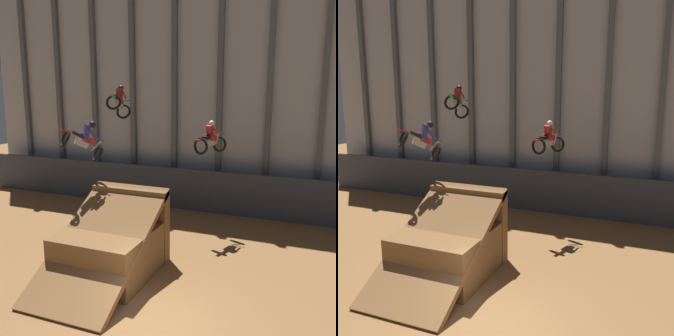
# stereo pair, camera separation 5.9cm
# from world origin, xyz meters

# --- Properties ---
(ground_plane) EXTENTS (60.00, 60.00, 0.00)m
(ground_plane) POSITION_xyz_m (0.00, 0.00, 0.00)
(ground_plane) COLOR olive
(arena_back_wall) EXTENTS (32.00, 0.40, 12.78)m
(arena_back_wall) POSITION_xyz_m (0.00, 11.70, 6.39)
(arena_back_wall) COLOR #A3A8B2
(arena_back_wall) RESTS_ON ground_plane
(lower_barrier) EXTENTS (31.36, 0.20, 2.23)m
(lower_barrier) POSITION_xyz_m (0.00, 10.45, 1.11)
(lower_barrier) COLOR #383D47
(lower_barrier) RESTS_ON ground_plane
(dirt_ramp) EXTENTS (3.06, 5.12, 2.93)m
(dirt_ramp) POSITION_xyz_m (-2.73, 2.72, 1.00)
(dirt_ramp) COLOR brown
(dirt_ramp) RESTS_ON ground_plane
(rider_bike_left_air) EXTENTS (0.98, 1.76, 1.65)m
(rider_bike_left_air) POSITION_xyz_m (-5.06, 7.61, 5.80)
(rider_bike_left_air) COLOR black
(rider_bike_center_air) EXTENTS (1.65, 1.74, 1.67)m
(rider_bike_center_air) POSITION_xyz_m (-4.64, 3.98, 4.48)
(rider_bike_center_air) COLOR black
(rider_bike_right_air) EXTENTS (1.20, 1.78, 1.47)m
(rider_bike_right_air) POSITION_xyz_m (-0.62, 7.63, 4.25)
(rider_bike_right_air) COLOR black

